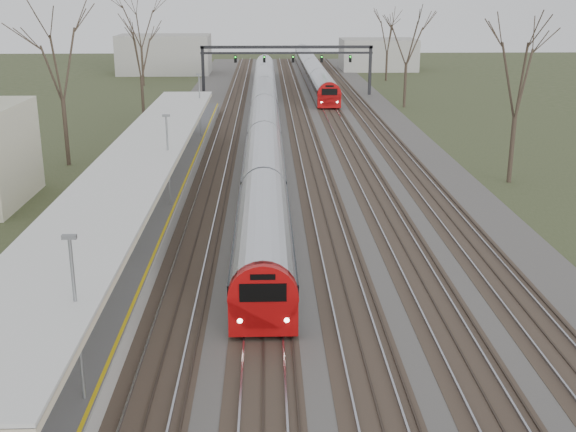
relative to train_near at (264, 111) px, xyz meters
name	(u,v)px	position (x,y,z in m)	size (l,w,h in m)	color
track_bed	(297,144)	(2.76, -9.11, -1.42)	(24.00, 160.00, 0.22)	#474442
platform	(156,197)	(-6.55, -26.61, -0.98)	(3.50, 69.00, 1.00)	#9E9B93
canopy	(140,158)	(-6.55, -31.12, 2.45)	(4.10, 50.00, 3.11)	slate
signal_gantry	(287,55)	(2.79, 20.88, 3.43)	(21.00, 0.59, 6.08)	black
tree_west_far	(59,55)	(-14.50, -16.11, 6.54)	(5.50, 5.50, 11.33)	#2D231C
tree_east_far	(519,74)	(16.50, -22.11, 5.81)	(5.00, 5.00, 10.30)	#2D231C
train_near	(264,111)	(0.00, 0.00, 0.00)	(2.62, 90.21, 3.05)	#ABADB5
train_far	(312,69)	(7.00, 38.85, 0.00)	(2.62, 60.21, 3.05)	#ABADB5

